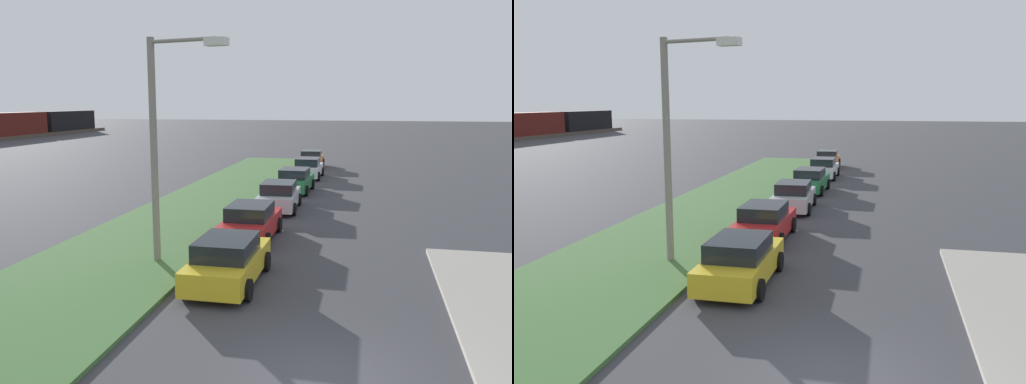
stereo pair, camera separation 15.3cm
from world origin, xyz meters
TOP-DOWN VIEW (x-y plane):
  - ground at (0.00, 0.00)m, footprint 300.00×300.00m
  - grass_median at (10.00, 7.74)m, footprint 60.00×6.00m
  - parked_car_yellow at (5.21, 3.34)m, footprint 4.30×2.03m
  - parked_car_red at (10.42, 3.82)m, footprint 4.31×2.03m
  - parked_car_silver at (16.44, 3.70)m, footprint 4.36×2.14m
  - parked_car_green at (21.97, 3.67)m, footprint 4.35×2.12m
  - parked_car_white at (28.22, 3.59)m, footprint 4.32×2.06m
  - parked_car_orange at (34.38, 4.01)m, footprint 4.36×2.13m
  - streetlight at (6.59, 5.90)m, footprint 0.87×2.85m

SIDE VIEW (x-z plane):
  - ground at x=0.00m, z-range 0.00..0.00m
  - grass_median at x=10.00m, z-range 0.00..0.12m
  - parked_car_yellow at x=5.21m, z-range -0.02..1.45m
  - parked_car_red at x=10.42m, z-range -0.02..1.45m
  - parked_car_silver at x=16.44m, z-range -0.02..1.45m
  - parked_car_green at x=21.97m, z-range -0.02..1.45m
  - parked_car_white at x=28.22m, z-range -0.02..1.45m
  - parked_car_orange at x=34.38m, z-range -0.02..1.45m
  - streetlight at x=6.59m, z-range 0.64..8.14m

